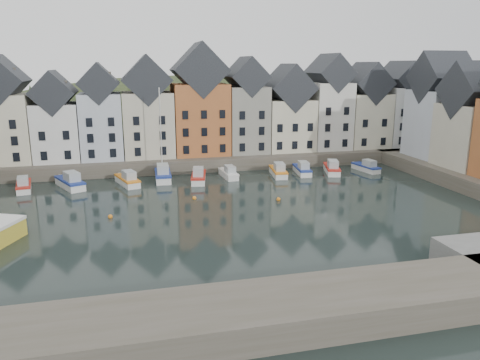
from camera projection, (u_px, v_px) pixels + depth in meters
name	position (u px, v px, depth m)	size (l,w,h in m)	color
ground	(241.00, 217.00, 51.54)	(260.00, 260.00, 0.00)	black
far_quay	(199.00, 157.00, 79.56)	(90.00, 16.00, 2.00)	#4B4639
near_wall	(169.00, 326.00, 28.25)	(50.00, 6.00, 2.00)	#4B4639
hillside	(183.00, 216.00, 108.64)	(153.60, 70.40, 64.00)	#26341A
far_terrace	(219.00, 111.00, 76.52)	(72.37, 8.16, 17.78)	beige
right_terrace	(477.00, 119.00, 65.37)	(8.30, 24.25, 16.36)	#B4BBC7
mooring_buoys	(198.00, 204.00, 55.60)	(20.50, 5.50, 0.50)	orange
boat_a	(24.00, 186.00, 62.05)	(2.66, 5.94, 2.20)	silver
boat_b	(70.00, 182.00, 63.36)	(4.68, 6.99, 2.58)	silver
boat_c	(128.00, 180.00, 64.88)	(3.61, 6.39, 2.34)	silver
boat_d	(163.00, 174.00, 67.68)	(2.45, 7.08, 13.38)	silver
boat_e	(199.00, 177.00, 66.75)	(3.08, 6.51, 2.40)	silver
boat_f	(229.00, 173.00, 69.15)	(2.08, 5.58, 2.10)	silver
boat_g	(278.00, 171.00, 70.22)	(2.65, 6.22, 2.31)	silver
boat_h	(302.00, 170.00, 71.48)	(2.58, 6.00, 2.23)	silver
boat_i	(332.00, 169.00, 71.99)	(3.60, 6.44, 2.36)	silver
boat_j	(366.00, 167.00, 73.28)	(2.56, 5.65, 2.09)	silver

